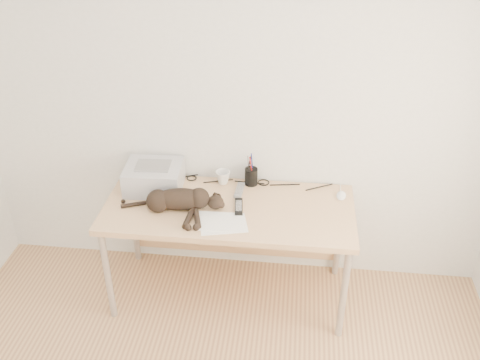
# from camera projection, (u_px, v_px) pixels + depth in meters

# --- Properties ---
(wall_back) EXTENTS (3.50, 0.00, 3.50)m
(wall_back) POSITION_uv_depth(u_px,v_px,m) (235.00, 103.00, 3.42)
(wall_back) COLOR white
(wall_back) RESTS_ON floor
(desk) EXTENTS (1.60, 0.70, 0.74)m
(desk) POSITION_uv_depth(u_px,v_px,m) (231.00, 216.00, 3.55)
(desk) COLOR tan
(desk) RESTS_ON floor
(printer) EXTENTS (0.39, 0.34, 0.18)m
(printer) POSITION_uv_depth(u_px,v_px,m) (154.00, 177.00, 3.56)
(printer) COLOR silver
(printer) RESTS_ON desk
(papers) EXTENTS (0.34, 0.26, 0.01)m
(papers) POSITION_uv_depth(u_px,v_px,m) (221.00, 223.00, 3.26)
(papers) COLOR white
(papers) RESTS_ON desk
(cat) EXTENTS (0.67, 0.31, 0.15)m
(cat) POSITION_uv_depth(u_px,v_px,m) (177.00, 201.00, 3.35)
(cat) COLOR black
(cat) RESTS_ON desk
(mug) EXTENTS (0.14, 0.14, 0.09)m
(mug) POSITION_uv_depth(u_px,v_px,m) (223.00, 177.00, 3.63)
(mug) COLOR white
(mug) RESTS_ON desk
(pen_cup) EXTENTS (0.09, 0.09, 0.22)m
(pen_cup) POSITION_uv_depth(u_px,v_px,m) (251.00, 176.00, 3.61)
(pen_cup) COLOR black
(pen_cup) RESTS_ON desk
(remote_grey) EXTENTS (0.06, 0.18, 0.02)m
(remote_grey) POSITION_uv_depth(u_px,v_px,m) (239.00, 190.00, 3.56)
(remote_grey) COLOR gray
(remote_grey) RESTS_ON desk
(remote_black) EXTENTS (0.07, 0.18, 0.02)m
(remote_black) POSITION_uv_depth(u_px,v_px,m) (239.00, 207.00, 3.39)
(remote_black) COLOR black
(remote_black) RESTS_ON desk
(mouse) EXTENTS (0.08, 0.12, 0.03)m
(mouse) POSITION_uv_depth(u_px,v_px,m) (341.00, 194.00, 3.51)
(mouse) COLOR white
(mouse) RESTS_ON desk
(cable_tangle) EXTENTS (1.36, 0.08, 0.01)m
(cable_tangle) POSITION_uv_depth(u_px,v_px,m) (235.00, 181.00, 3.67)
(cable_tangle) COLOR black
(cable_tangle) RESTS_ON desk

